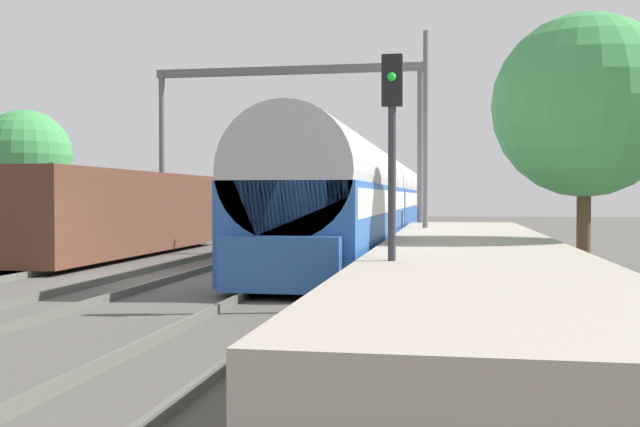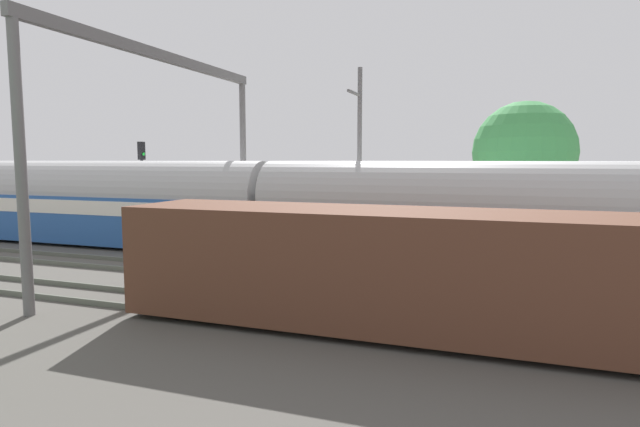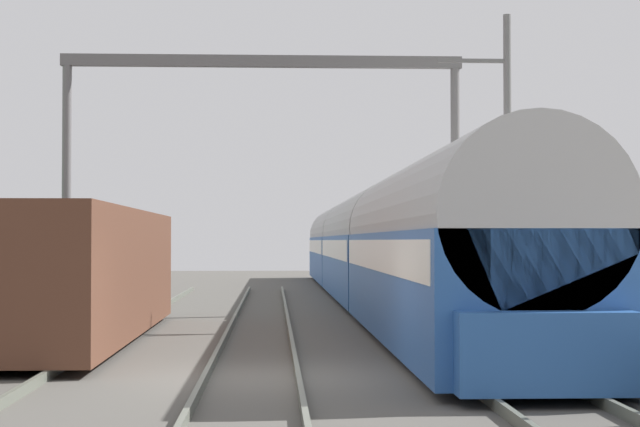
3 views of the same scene
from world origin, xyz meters
TOP-DOWN VIEW (x-y plane):
  - ground at (0.00, 0.00)m, footprint 120.00×120.00m
  - track_far_west at (-3.93, 0.00)m, footprint 1.52×60.00m
  - track_west at (0.00, 0.00)m, footprint 1.52×60.00m
  - track_east at (3.93, 0.00)m, footprint 1.52×60.00m
  - platform at (7.74, 2.00)m, footprint 4.40×28.00m
  - passenger_train at (3.93, 21.35)m, footprint 2.93×49.20m
  - freight_car at (-3.93, 6.30)m, footprint 2.80×13.00m
  - person_crossing at (5.21, 11.05)m, footprint 0.44×0.46m
  - railway_signal_near at (6.18, -4.22)m, footprint 0.36×0.30m
  - railway_signal_far at (5.84, 21.03)m, footprint 0.36×0.30m
  - catenary_gantry at (0.00, 15.36)m, footprint 12.25×0.28m
  - catenary_pole_east_mid at (6.28, 9.85)m, footprint 1.90×0.20m
  - tree_west_background at (-12.71, 15.17)m, footprint 4.33×4.33m
  - tree_east_background at (10.64, 2.97)m, footprint 4.77×4.77m

SIDE VIEW (x-z plane):
  - ground at x=0.00m, z-range 0.00..0.00m
  - track_far_west at x=-3.93m, z-range 0.00..0.16m
  - track_west at x=0.00m, z-range 0.00..0.16m
  - track_east at x=3.93m, z-range 0.00..0.16m
  - platform at x=7.74m, z-range 0.00..0.90m
  - person_crossing at x=5.21m, z-range 0.16..1.89m
  - freight_car at x=-3.93m, z-range 0.12..2.82m
  - passenger_train at x=3.93m, z-range 0.06..3.88m
  - railway_signal_near at x=6.18m, z-range 0.66..5.18m
  - railway_signal_far at x=5.84m, z-range 0.69..5.63m
  - tree_west_background at x=-12.71m, z-range 0.90..7.06m
  - catenary_pole_east_mid at x=6.28m, z-range 0.15..8.15m
  - tree_east_background at x=10.64m, z-range 1.00..7.78m
  - catenary_gantry at x=0.00m, z-range 1.68..9.54m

